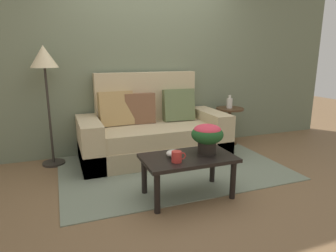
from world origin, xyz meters
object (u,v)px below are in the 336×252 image
object	(u,v)px
floor_lamp	(45,67)
coffee_mug	(177,157)
couch	(153,133)
coffee_table	(188,163)
snack_bowl	(174,153)
table_vase	(229,103)
side_table	(229,119)
potted_plant	(207,135)

from	to	relation	value
floor_lamp	coffee_mug	distance (m)	2.04
couch	coffee_table	bearing A→B (deg)	-91.79
floor_lamp	couch	bearing A→B (deg)	-7.65
snack_bowl	table_vase	size ratio (longest dim) A/B	0.70
side_table	potted_plant	bearing A→B (deg)	-129.48
floor_lamp	table_vase	size ratio (longest dim) A/B	7.41
coffee_table	potted_plant	bearing A→B (deg)	6.26
floor_lamp	snack_bowl	world-z (taller)	floor_lamp
table_vase	coffee_mug	bearing A→B (deg)	-134.95
potted_plant	coffee_table	bearing A→B (deg)	-173.74
couch	table_vase	world-z (taller)	couch
coffee_mug	snack_bowl	world-z (taller)	coffee_mug
side_table	potted_plant	xyz separation A→B (m)	(-1.13, -1.38, 0.21)
coffee_table	floor_lamp	bearing A→B (deg)	131.54
coffee_mug	snack_bowl	size ratio (longest dim) A/B	1.00
snack_bowl	table_vase	distance (m)	2.03
side_table	coffee_mug	distance (m)	2.14
couch	floor_lamp	xyz separation A→B (m)	(-1.30, 0.17, 0.91)
side_table	table_vase	world-z (taller)	table_vase
floor_lamp	side_table	bearing A→B (deg)	-0.58
coffee_table	snack_bowl	xyz separation A→B (m)	(-0.14, 0.03, 0.10)
potted_plant	table_vase	distance (m)	1.78
couch	coffee_table	xyz separation A→B (m)	(-0.04, -1.25, 0.02)
couch	snack_bowl	xyz separation A→B (m)	(-0.18, -1.22, 0.12)
table_vase	couch	bearing A→B (deg)	-173.42
coffee_table	side_table	world-z (taller)	side_table
table_vase	side_table	bearing A→B (deg)	-8.70
coffee_table	table_vase	bearing A→B (deg)	46.29
coffee_table	coffee_mug	size ratio (longest dim) A/B	6.35
floor_lamp	potted_plant	bearing A→B (deg)	-43.45
coffee_mug	floor_lamp	bearing A→B (deg)	125.71
couch	side_table	distance (m)	1.32
couch	table_vase	bearing A→B (deg)	6.58
coffee_mug	snack_bowl	bearing A→B (deg)	81.55
coffee_table	snack_bowl	distance (m)	0.18
coffee_mug	table_vase	size ratio (longest dim) A/B	0.70
floor_lamp	coffee_mug	size ratio (longest dim) A/B	10.57
floor_lamp	coffee_mug	xyz separation A→B (m)	(1.10, -1.53, -0.77)
floor_lamp	snack_bowl	bearing A→B (deg)	-51.26
potted_plant	table_vase	bearing A→B (deg)	50.82
floor_lamp	snack_bowl	xyz separation A→B (m)	(1.12, -1.40, -0.79)
side_table	coffee_table	bearing A→B (deg)	-133.98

